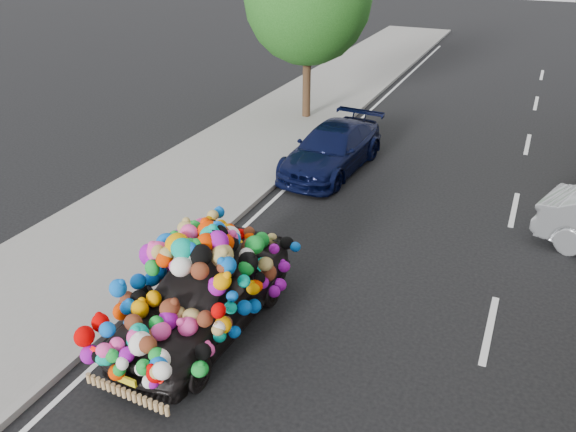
% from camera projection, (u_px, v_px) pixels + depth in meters
% --- Properties ---
extents(ground, '(100.00, 100.00, 0.00)m').
position_uv_depth(ground, '(298.00, 281.00, 11.00)').
color(ground, black).
rests_on(ground, ground).
extents(sidewalk, '(4.00, 60.00, 0.12)m').
position_uv_depth(sidewalk, '(122.00, 234.00, 12.54)').
color(sidewalk, gray).
rests_on(sidewalk, ground).
extents(kerb, '(0.15, 60.00, 0.13)m').
position_uv_depth(kerb, '(196.00, 252.00, 11.82)').
color(kerb, gray).
rests_on(kerb, ground).
extents(lane_markings, '(6.00, 50.00, 0.01)m').
position_uv_depth(lane_markings, '(489.00, 329.00, 9.68)').
color(lane_markings, silver).
rests_on(lane_markings, ground).
extents(plush_art_car, '(2.07, 4.19, 1.99)m').
position_uv_depth(plush_art_car, '(203.00, 278.00, 9.28)').
color(plush_art_car, black).
rests_on(plush_art_car, ground).
extents(navy_sedan, '(2.07, 4.40, 1.24)m').
position_uv_depth(navy_sedan, '(332.00, 149.00, 15.69)').
color(navy_sedan, black).
rests_on(navy_sedan, ground).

